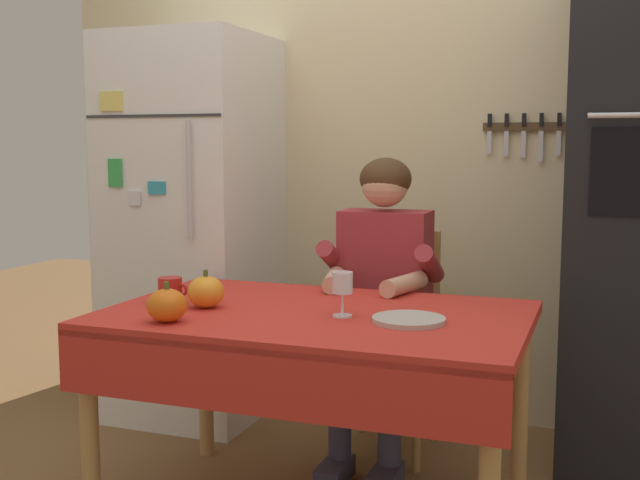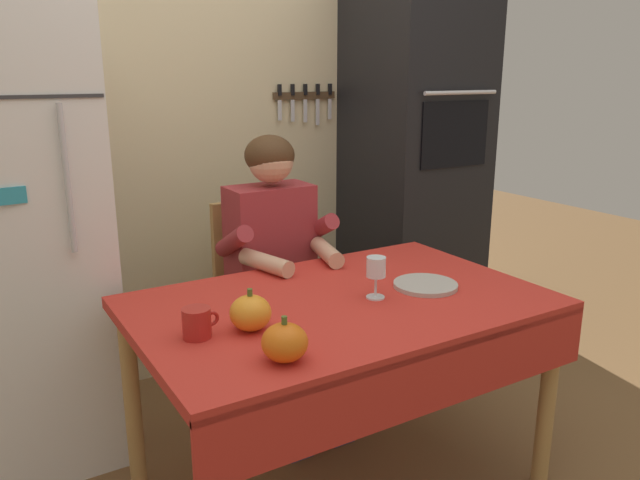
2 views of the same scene
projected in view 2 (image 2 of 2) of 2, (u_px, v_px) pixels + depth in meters
back_wall_assembly at (211, 113)px, 3.05m from camera, size 3.70×0.13×2.60m
refrigerator at (4, 236)px, 2.33m from camera, size 0.68×0.71×1.80m
wall_oven at (414, 158)px, 3.32m from camera, size 0.60×0.64×2.10m
dining_table at (344, 324)px, 2.14m from camera, size 1.40×0.90×0.74m
chair_behind_person at (260, 293)px, 2.86m from camera, size 0.40×0.40×0.93m
seated_person at (278, 256)px, 2.65m from camera, size 0.47×0.55×1.25m
coffee_mug at (197, 323)px, 1.82m from camera, size 0.11×0.09×0.09m
wine_glass at (376, 269)px, 2.12m from camera, size 0.07×0.07×0.15m
pumpkin_large at (285, 342)px, 1.67m from camera, size 0.13×0.13×0.13m
pumpkin_medium at (250, 313)px, 1.87m from camera, size 0.13×0.13×0.13m
serving_tray at (425, 285)px, 2.26m from camera, size 0.23×0.23×0.02m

